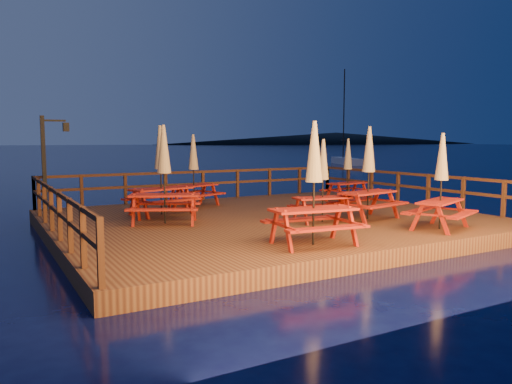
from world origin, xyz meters
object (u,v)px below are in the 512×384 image
at_px(lamp_post, 49,154).
at_px(picnic_table_2, 164,173).
at_px(picnic_table_0, 314,181).
at_px(sailboat, 346,161).
at_px(picnic_table_1, 348,169).

bearing_deg(lamp_post, picnic_table_2, -60.71).
bearing_deg(picnic_table_0, picnic_table_2, 120.73).
distance_m(lamp_post, picnic_table_2, 4.82).
bearing_deg(sailboat, picnic_table_2, -115.16).
distance_m(sailboat, picnic_table_2, 42.41).
distance_m(lamp_post, sailboat, 41.47).
distance_m(sailboat, picnic_table_0, 44.21).
height_order(lamp_post, picnic_table_0, lamp_post).
height_order(sailboat, picnic_table_2, sailboat).
xyz_separation_m(lamp_post, sailboat, (32.85, 25.24, -1.85)).
bearing_deg(picnic_table_2, picnic_table_1, 36.77).
distance_m(picnic_table_0, picnic_table_2, 4.61).
height_order(picnic_table_0, picnic_table_2, same).
bearing_deg(picnic_table_2, lamp_post, 145.42).
bearing_deg(picnic_table_2, sailboat, 70.09).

